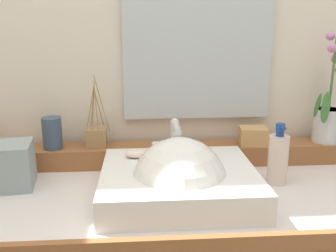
# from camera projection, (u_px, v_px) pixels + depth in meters

# --- Properties ---
(wall_back) EXTENTS (3.25, 0.20, 2.59)m
(wall_back) POSITION_uv_depth(u_px,v_px,m) (155.00, 45.00, 1.40)
(wall_back) COLOR beige
(wall_back) RESTS_ON ground
(back_ledge) EXTENTS (1.40, 0.11, 0.07)m
(back_ledge) POSITION_uv_depth(u_px,v_px,m) (158.00, 154.00, 1.32)
(back_ledge) COLOR brown
(back_ledge) RESTS_ON vanity_cabinet
(sink_basin) EXTENTS (0.43, 0.38, 0.29)m
(sink_basin) POSITION_uv_depth(u_px,v_px,m) (179.00, 184.00, 1.06)
(sink_basin) COLOR white
(sink_basin) RESTS_ON vanity_cabinet
(soap_bar) EXTENTS (0.07, 0.04, 0.02)m
(soap_bar) POSITION_uv_depth(u_px,v_px,m) (136.00, 154.00, 1.15)
(soap_bar) COLOR silver
(soap_bar) RESTS_ON sink_basin
(potted_plant) EXTENTS (0.10, 0.11, 0.38)m
(potted_plant) POSITION_uv_depth(u_px,v_px,m) (328.00, 117.00, 1.33)
(potted_plant) COLOR silver
(potted_plant) RESTS_ON back_ledge
(tumbler_cup) EXTENTS (0.06, 0.06, 0.11)m
(tumbler_cup) POSITION_uv_depth(u_px,v_px,m) (52.00, 133.00, 1.26)
(tumbler_cup) COLOR #384B60
(tumbler_cup) RESTS_ON back_ledge
(reed_diffuser) EXTENTS (0.08, 0.07, 0.24)m
(reed_diffuser) POSITION_uv_depth(u_px,v_px,m) (97.00, 136.00, 1.29)
(reed_diffuser) COLOR #977248
(reed_diffuser) RESTS_ON back_ledge
(trinket_box) EXTENTS (0.10, 0.08, 0.06)m
(trinket_box) POSITION_uv_depth(u_px,v_px,m) (253.00, 136.00, 1.31)
(trinket_box) COLOR tan
(trinket_box) RESTS_ON back_ledge
(lotion_bottle) EXTENTS (0.06, 0.06, 0.19)m
(lotion_bottle) POSITION_uv_depth(u_px,v_px,m) (278.00, 158.00, 1.15)
(lotion_bottle) COLOR beige
(lotion_bottle) RESTS_ON vanity_cabinet
(tissue_box) EXTENTS (0.15, 0.15, 0.13)m
(tissue_box) POSITION_uv_depth(u_px,v_px,m) (10.00, 165.00, 1.12)
(tissue_box) COLOR #88999B
(tissue_box) RESTS_ON vanity_cabinet
(mirror) EXTENTS (0.51, 0.02, 0.54)m
(mirror) POSITION_uv_depth(u_px,v_px,m) (198.00, 40.00, 1.29)
(mirror) COLOR silver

